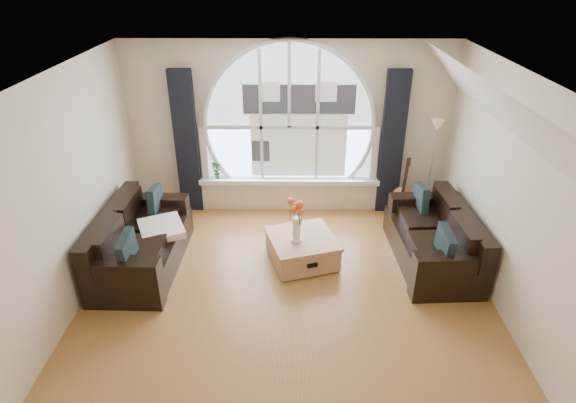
{
  "coord_description": "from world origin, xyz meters",
  "views": [
    {
      "loc": [
        0.05,
        -4.24,
        3.76
      ],
      "look_at": [
        0.0,
        0.9,
        1.05
      ],
      "focal_mm": 29.32,
      "sensor_mm": 36.0,
      "label": 1
    }
  ],
  "objects_px": {
    "coffee_chest": "(302,248)",
    "potted_plant": "(216,170)",
    "guitar": "(404,186)",
    "sofa_right": "(433,236)",
    "vase_flowers": "(297,215)",
    "sofa_left": "(142,240)",
    "floor_lamp": "(431,169)"
  },
  "relations": [
    {
      "from": "guitar",
      "to": "potted_plant",
      "type": "relative_size",
      "value": 3.61
    },
    {
      "from": "coffee_chest",
      "to": "potted_plant",
      "type": "relative_size",
      "value": 2.93
    },
    {
      "from": "sofa_left",
      "to": "sofa_right",
      "type": "height_order",
      "value": "sofa_left"
    },
    {
      "from": "sofa_right",
      "to": "potted_plant",
      "type": "bearing_deg",
      "value": 151.45
    },
    {
      "from": "sofa_left",
      "to": "floor_lamp",
      "type": "relative_size",
      "value": 1.16
    },
    {
      "from": "guitar",
      "to": "potted_plant",
      "type": "xyz_separation_m",
      "value": [
        -2.97,
        0.24,
        0.17
      ]
    },
    {
      "from": "sofa_left",
      "to": "potted_plant",
      "type": "distance_m",
      "value": 1.84
    },
    {
      "from": "sofa_left",
      "to": "sofa_right",
      "type": "bearing_deg",
      "value": 3.44
    },
    {
      "from": "coffee_chest",
      "to": "sofa_left",
      "type": "bearing_deg",
      "value": 166.23
    },
    {
      "from": "coffee_chest",
      "to": "vase_flowers",
      "type": "relative_size",
      "value": 1.23
    },
    {
      "from": "sofa_right",
      "to": "coffee_chest",
      "type": "xyz_separation_m",
      "value": [
        -1.76,
        -0.03,
        -0.19
      ]
    },
    {
      "from": "vase_flowers",
      "to": "floor_lamp",
      "type": "distance_m",
      "value": 2.53
    },
    {
      "from": "floor_lamp",
      "to": "guitar",
      "type": "bearing_deg",
      "value": -171.65
    },
    {
      "from": "coffee_chest",
      "to": "vase_flowers",
      "type": "height_order",
      "value": "vase_flowers"
    },
    {
      "from": "sofa_right",
      "to": "guitar",
      "type": "xyz_separation_m",
      "value": [
        -0.15,
        1.25,
        0.13
      ]
    },
    {
      "from": "sofa_left",
      "to": "coffee_chest",
      "type": "relative_size",
      "value": 2.16
    },
    {
      "from": "coffee_chest",
      "to": "floor_lamp",
      "type": "relative_size",
      "value": 0.54
    },
    {
      "from": "sofa_left",
      "to": "floor_lamp",
      "type": "bearing_deg",
      "value": 20.65
    },
    {
      "from": "vase_flowers",
      "to": "potted_plant",
      "type": "xyz_separation_m",
      "value": [
        -1.28,
        1.6,
        -0.07
      ]
    },
    {
      "from": "coffee_chest",
      "to": "guitar",
      "type": "bearing_deg",
      "value": 21.33
    },
    {
      "from": "vase_flowers",
      "to": "guitar",
      "type": "xyz_separation_m",
      "value": [
        1.69,
        1.36,
        -0.24
      ]
    },
    {
      "from": "sofa_left",
      "to": "potted_plant",
      "type": "height_order",
      "value": "potted_plant"
    },
    {
      "from": "vase_flowers",
      "to": "sofa_right",
      "type": "bearing_deg",
      "value": 3.27
    },
    {
      "from": "coffee_chest",
      "to": "floor_lamp",
      "type": "bearing_deg",
      "value": 16.52
    },
    {
      "from": "sofa_right",
      "to": "sofa_left",
      "type": "bearing_deg",
      "value": 179.19
    },
    {
      "from": "sofa_right",
      "to": "guitar",
      "type": "height_order",
      "value": "guitar"
    },
    {
      "from": "floor_lamp",
      "to": "guitar",
      "type": "xyz_separation_m",
      "value": [
        -0.4,
        -0.06,
        -0.27
      ]
    },
    {
      "from": "sofa_left",
      "to": "potted_plant",
      "type": "relative_size",
      "value": 6.33
    },
    {
      "from": "coffee_chest",
      "to": "potted_plant",
      "type": "xyz_separation_m",
      "value": [
        -1.36,
        1.52,
        0.49
      ]
    },
    {
      "from": "sofa_right",
      "to": "vase_flowers",
      "type": "relative_size",
      "value": 2.57
    },
    {
      "from": "potted_plant",
      "to": "guitar",
      "type": "bearing_deg",
      "value": -4.59
    },
    {
      "from": "coffee_chest",
      "to": "floor_lamp",
      "type": "xyz_separation_m",
      "value": [
        2.01,
        1.34,
        0.59
      ]
    }
  ]
}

